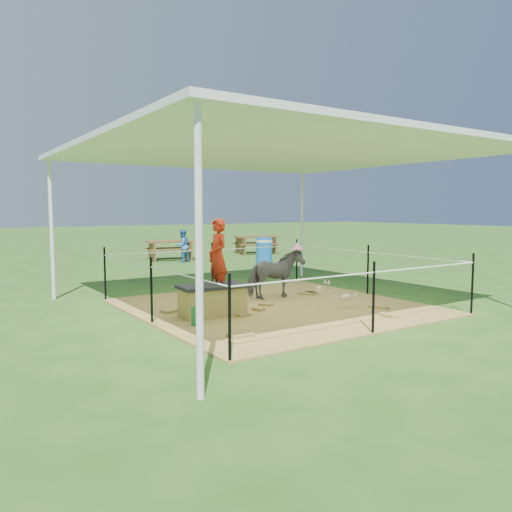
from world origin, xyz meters
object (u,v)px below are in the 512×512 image
picnic_table_near (170,250)px  distant_person (182,246)px  trash_barrel (264,250)px  foal (346,295)px  picnic_table_far (256,245)px  woman (218,250)px  pony (275,274)px  green_bottle (194,316)px  straw_bale (212,302)px

picnic_table_near → distant_person: size_ratio=1.45×
trash_barrel → distant_person: distant_person is taller
foal → picnic_table_far: (4.75, 9.86, 0.09)m
woman → picnic_table_far: (6.82, 9.15, -0.72)m
foal → picnic_table_far: picnic_table_far is taller
pony → foal: (0.47, -1.40, -0.24)m
distant_person → trash_barrel: bearing=124.3°
woman → distant_person: bearing=162.5°
green_bottle → picnic_table_near: (3.71, 9.17, 0.16)m
pony → picnic_table_near: pony is taller
green_bottle → foal: foal is taller
green_bottle → pony: (2.26, 1.14, 0.32)m
distant_person → foal: bearing=65.7°
pony → green_bottle: bearing=118.1°
woman → green_bottle: (-0.65, -0.45, -0.89)m
straw_bale → pony: size_ratio=0.92×
straw_bale → picnic_table_near: bearing=70.1°
green_bottle → foal: bearing=-5.5°
woman → pony: (1.61, 0.69, -0.57)m
straw_bale → distant_person: bearing=67.8°
woman → pony: size_ratio=1.10×
foal → picnic_table_near: (0.99, 9.43, 0.08)m
woman → distant_person: woman is taller
picnic_table_near → distant_person: (0.01, -0.93, 0.21)m
straw_bale → picnic_table_near: 9.28m
picnic_table_near → foal: bearing=-84.7°
woman → pony: woman is taller
straw_bale → green_bottle: straw_bale is taller
woman → straw_bale: bearing=-86.0°
green_bottle → picnic_table_near: size_ratio=0.18×
trash_barrel → picnic_table_near: size_ratio=0.52×
woman → picnic_table_far: 11.44m
straw_bale → foal: straw_bale is taller
green_bottle → pony: size_ratio=0.25×
foal → distant_person: bearing=74.0°
woman → foal: woman is taller
foal → distant_person: (1.00, 8.51, 0.29)m
green_bottle → trash_barrel: size_ratio=0.34×
green_bottle → trash_barrel: trash_barrel is taller
woman → trash_barrel: size_ratio=1.47×
picnic_table_far → woman: bearing=-112.7°
woman → pony: 1.84m
foal → trash_barrel: size_ratio=0.96×
green_bottle → picnic_table_near: bearing=68.0°
trash_barrel → picnic_table_near: bearing=129.2°
straw_bale → foal: bearing=-18.1°
straw_bale → picnic_table_far: size_ratio=0.61×
woman → distant_person: 8.40m
woman → foal: size_ratio=1.52×
woman → picnic_table_far: woman is taller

